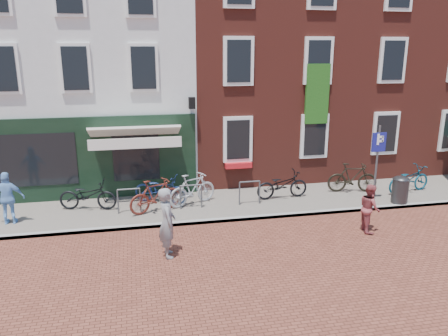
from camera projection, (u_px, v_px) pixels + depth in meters
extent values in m
plane|color=brown|center=(244.00, 221.00, 13.74)|extent=(80.00, 80.00, 0.00)
cube|color=slate|center=(261.00, 202.00, 15.34)|extent=(24.00, 3.00, 0.10)
cube|color=silver|center=(87.00, 67.00, 18.18)|extent=(8.00, 8.00, 9.00)
cube|color=maroon|center=(250.00, 54.00, 19.43)|extent=(6.00, 8.00, 10.00)
cube|color=maroon|center=(373.00, 54.00, 20.61)|extent=(6.00, 8.00, 10.00)
cylinder|color=#313133|center=(400.00, 191.00, 14.99)|extent=(0.55, 0.55, 0.82)
ellipsoid|color=#313133|center=(402.00, 178.00, 14.86)|extent=(0.55, 0.55, 0.25)
cylinder|color=#4C4C4F|center=(376.00, 164.00, 14.88)|extent=(0.07, 0.07, 2.67)
cube|color=navy|center=(379.00, 142.00, 14.66)|extent=(0.50, 0.04, 0.65)
imported|color=gray|center=(167.00, 222.00, 11.20)|extent=(0.49, 0.71, 1.85)
imported|color=#974043|center=(370.00, 208.00, 12.81)|extent=(0.65, 0.78, 1.44)
imported|color=#74AAE3|center=(8.00, 198.00, 13.09)|extent=(0.95, 0.40, 1.61)
imported|color=black|center=(88.00, 195.00, 14.32)|extent=(1.98, 1.05, 0.99)
imported|color=#5C2018|center=(155.00, 195.00, 14.12)|extent=(1.88, 1.20, 1.09)
imported|color=navy|center=(161.00, 189.00, 14.95)|extent=(1.97, 1.41, 0.99)
imported|color=#AEAEB0|center=(192.00, 189.00, 14.76)|extent=(1.86, 1.26, 1.09)
imported|color=black|center=(282.00, 185.00, 15.42)|extent=(1.92, 0.77, 0.99)
imported|color=black|center=(352.00, 178.00, 16.08)|extent=(1.89, 0.87, 1.09)
imported|color=#0A3E53|center=(409.00, 179.00, 16.08)|extent=(1.97, 1.05, 0.99)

